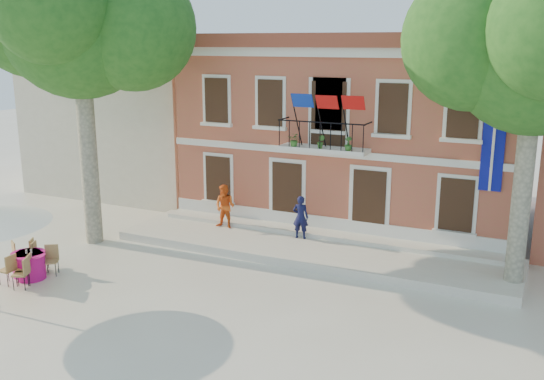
{
  "coord_description": "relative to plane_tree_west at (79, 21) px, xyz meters",
  "views": [
    {
      "loc": [
        9.44,
        -14.29,
        7.2
      ],
      "look_at": [
        0.95,
        3.5,
        2.36
      ],
      "focal_mm": 40.0,
      "sensor_mm": 36.0,
      "label": 1
    }
  ],
  "objects": [
    {
      "name": "cafe_table_3",
      "position": [
        0.4,
        -3.55,
        -7.45
      ],
      "size": [
        1.87,
        1.63,
        0.95
      ],
      "color": "#E51589",
      "rests_on": "ground"
    },
    {
      "name": "terrace",
      "position": [
        7.68,
        2.27,
        -7.73
      ],
      "size": [
        14.0,
        3.4,
        0.3
      ],
      "primitive_type": "cube",
      "color": "silver",
      "rests_on": "ground"
    },
    {
      "name": "cafe_table_0",
      "position": [
        0.74,
        -3.68,
        -7.46
      ],
      "size": [
        1.17,
        1.92,
        0.95
      ],
      "color": "#E51589",
      "rests_on": "ground"
    },
    {
      "name": "cafe_table_1",
      "position": [
        0.51,
        -3.45,
        -7.46
      ],
      "size": [
        1.32,
        1.88,
        0.95
      ],
      "color": "#E51589",
      "rests_on": "ground"
    },
    {
      "name": "plane_tree_west",
      "position": [
        0.0,
        0.0,
        0.0
      ],
      "size": [
        5.43,
        5.43,
        10.67
      ],
      "color": "#A59E84",
      "rests_on": "ground"
    },
    {
      "name": "neighbor_west",
      "position": [
        -3.82,
        8.87,
        -4.66
      ],
      "size": [
        9.4,
        9.4,
        6.4
      ],
      "color": "beige",
      "rests_on": "ground"
    },
    {
      "name": "plane_tree_east",
      "position": [
        14.34,
        1.87,
        -0.88
      ],
      "size": [
        4.82,
        4.82,
        9.47
      ],
      "color": "#A59E84",
      "rests_on": "ground"
    },
    {
      "name": "pedestrian_orange",
      "position": [
        4.0,
        2.75,
        -6.75
      ],
      "size": [
        0.82,
        0.65,
        1.66
      ],
      "primitive_type": "imported",
      "rotation": [
        0.0,
        0.0,
        0.02
      ],
      "color": "#E65B1B",
      "rests_on": "terrace"
    },
    {
      "name": "ground",
      "position": [
        5.68,
        -2.13,
        -7.88
      ],
      "size": [
        90.0,
        90.0,
        0.0
      ],
      "primitive_type": "plane",
      "color": "beige",
      "rests_on": "ground"
    },
    {
      "name": "pedestrian_navy",
      "position": [
        7.08,
        2.81,
        -6.79
      ],
      "size": [
        0.62,
        0.45,
        1.58
      ],
      "primitive_type": "imported",
      "rotation": [
        0.0,
        0.0,
        3.28
      ],
      "color": "#101237",
      "rests_on": "terrace"
    },
    {
      "name": "main_building",
      "position": [
        7.68,
        7.86,
        -4.1
      ],
      "size": [
        13.5,
        9.59,
        7.5
      ],
      "color": "#AA5C3D",
      "rests_on": "ground"
    }
  ]
}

